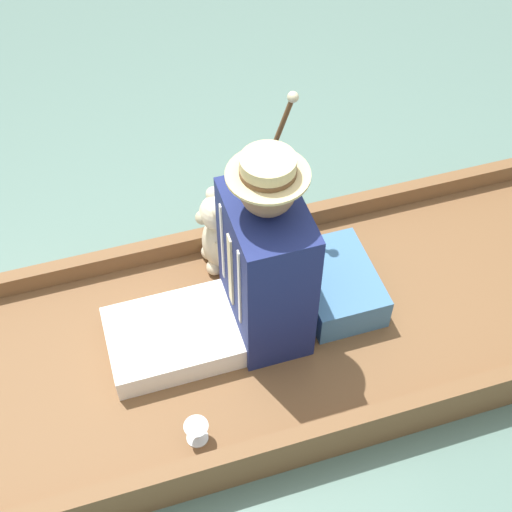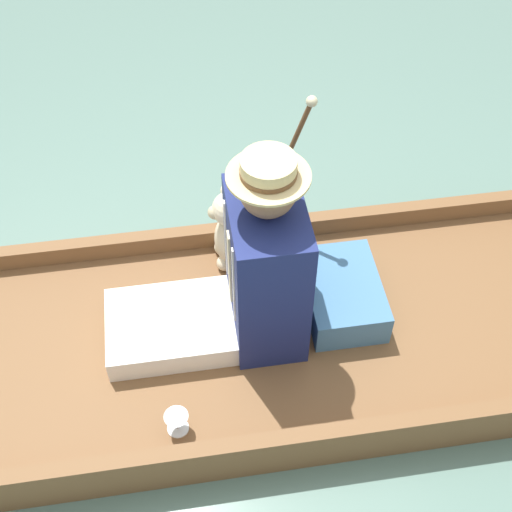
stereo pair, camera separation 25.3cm
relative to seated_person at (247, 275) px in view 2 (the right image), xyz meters
The scene contains 7 objects.
ground_plane 0.45m from the seated_person, 124.62° to the right, with size 16.00×16.00×0.00m, color slate.
punt_boat 0.38m from the seated_person, 124.62° to the right, with size 1.09×2.96×0.21m.
seat_cushion 0.47m from the seated_person, 83.97° to the right, with size 0.43×0.30×0.15m.
seated_person is the anchor object (origin of this frame).
teddy_bear 0.39m from the seated_person, ahead, with size 0.28×0.17×0.40m.
wine_glass 0.59m from the seated_person, 142.86° to the left, with size 0.09×0.09×0.09m.
walking_cane 0.48m from the seated_person, 26.61° to the right, with size 0.04×0.29×0.81m.
Camera 2 is at (-1.62, 0.28, 2.52)m, focal length 50.00 mm.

